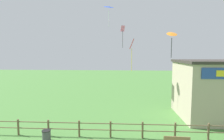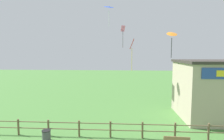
{
  "view_description": "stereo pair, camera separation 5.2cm",
  "coord_description": "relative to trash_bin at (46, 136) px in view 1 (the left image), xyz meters",
  "views": [
    {
      "loc": [
        0.79,
        -5.17,
        6.18
      ],
      "look_at": [
        0.0,
        9.23,
        4.84
      ],
      "focal_mm": 28.0,
      "sensor_mm": 36.0,
      "label": 1
    },
    {
      "loc": [
        0.84,
        -5.17,
        6.18
      ],
      "look_at": [
        0.0,
        9.23,
        4.84
      ],
      "focal_mm": 28.0,
      "sensor_mm": 36.0,
      "label": 2
    }
  ],
  "objects": [
    {
      "name": "kite_orange_delta",
      "position": [
        9.07,
        1.95,
        7.18
      ],
      "size": [
        0.83,
        0.76,
        2.03
      ],
      "color": "orange"
    },
    {
      "name": "kite_red_diamond",
      "position": [
        6.48,
        9.06,
        6.52
      ],
      "size": [
        0.58,
        0.96,
        3.78
      ],
      "color": "red"
    },
    {
      "name": "kite_blue_delta",
      "position": [
        3.85,
        8.07,
        10.89
      ],
      "size": [
        1.4,
        1.37,
        2.37
      ],
      "color": "blue"
    },
    {
      "name": "trash_bin",
      "position": [
        0.0,
        0.0,
        0.0
      ],
      "size": [
        0.62,
        0.62,
        0.79
      ],
      "color": "#4C4C51",
      "rests_on": "ground_plane"
    },
    {
      "name": "kite_pink_diamond",
      "position": [
        5.41,
        9.83,
        8.3
      ],
      "size": [
        0.57,
        0.48,
        2.65
      ],
      "color": "pink"
    },
    {
      "name": "wooden_fence",
      "position": [
        4.5,
        0.8,
        0.3
      ],
      "size": [
        18.92,
        0.14,
        1.23
      ],
      "color": "brown",
      "rests_on": "ground_plane"
    }
  ]
}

